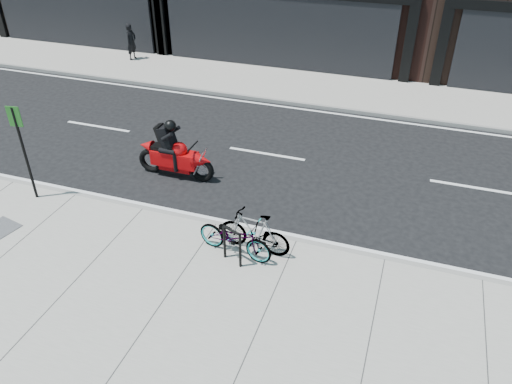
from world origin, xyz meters
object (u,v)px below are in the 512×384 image
at_px(pedestrian, 131,42).
at_px(bicycle_rear, 255,232).
at_px(bike_rack, 232,243).
at_px(motorcycle, 178,155).
at_px(bicycle_front, 235,237).
at_px(sign_post, 22,145).

bearing_deg(pedestrian, bicycle_rear, -133.03).
xyz_separation_m(bike_rack, bicycle_rear, (0.32, 0.54, -0.01)).
bearing_deg(bicycle_rear, motorcycle, -124.57).
bearing_deg(motorcycle, bicycle_rear, -39.13).
relative_size(bicycle_front, motorcycle, 0.77).
height_order(pedestrian, sign_post, sign_post).
distance_m(bicycle_front, pedestrian, 14.55).
xyz_separation_m(bicycle_rear, motorcycle, (-3.11, 2.53, 0.07)).
relative_size(bicycle_rear, motorcycle, 0.72).
relative_size(motorcycle, pedestrian, 1.47).
bearing_deg(motorcycle, bike_rack, -47.69).
distance_m(motorcycle, pedestrian, 10.66).
bearing_deg(motorcycle, bicycle_front, -45.44).
bearing_deg(bicycle_front, motorcycle, 53.24).
xyz_separation_m(bike_rack, sign_post, (-5.76, 0.74, 1.00)).
relative_size(bike_rack, pedestrian, 0.56).
relative_size(pedestrian, sign_post, 0.62).
bearing_deg(bicycle_rear, bicycle_front, -49.71).
height_order(bike_rack, pedestrian, pedestrian).
relative_size(bicycle_rear, pedestrian, 1.06).
relative_size(bike_rack, motorcycle, 0.38).
bearing_deg(bicycle_rear, sign_post, -87.29).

